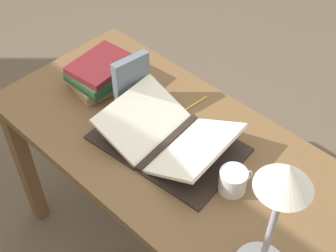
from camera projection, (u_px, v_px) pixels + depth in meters
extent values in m
plane|color=brown|center=(167.00, 251.00, 2.19)|extent=(12.00, 12.00, 0.00)
cube|color=brown|center=(167.00, 143.00, 1.65)|extent=(1.31, 0.66, 0.03)
cube|color=brown|center=(120.00, 104.00, 2.36)|extent=(0.06, 0.06, 0.74)
cube|color=brown|center=(25.00, 166.00, 2.07)|extent=(0.06, 0.06, 0.74)
cube|color=black|center=(168.00, 142.00, 1.61)|extent=(0.05, 0.32, 0.02)
cube|color=black|center=(198.00, 161.00, 1.56)|extent=(0.26, 0.34, 0.01)
cube|color=black|center=(139.00, 127.00, 1.68)|extent=(0.26, 0.34, 0.01)
cube|color=silver|center=(194.00, 149.00, 1.53)|extent=(0.23, 0.33, 0.11)
cube|color=silver|center=(143.00, 119.00, 1.63)|extent=(0.23, 0.33, 0.11)
cube|color=tan|center=(103.00, 80.00, 1.83)|extent=(0.20, 0.26, 0.04)
cube|color=#234C2D|center=(102.00, 72.00, 1.80)|extent=(0.19, 0.24, 0.04)
cube|color=maroon|center=(101.00, 65.00, 1.78)|extent=(0.20, 0.24, 0.03)
cube|color=slate|center=(132.00, 81.00, 1.70)|extent=(0.05, 0.15, 0.21)
cylinder|color=#ADADB2|center=(271.00, 230.00, 1.16)|extent=(0.02, 0.02, 0.36)
cone|color=silver|center=(286.00, 177.00, 1.00)|extent=(0.14, 0.14, 0.07)
cylinder|color=white|center=(233.00, 181.00, 1.46)|extent=(0.09, 0.09, 0.08)
torus|color=white|center=(246.00, 176.00, 1.47)|extent=(0.03, 0.05, 0.05)
cylinder|color=gold|center=(192.00, 106.00, 1.75)|extent=(0.02, 0.16, 0.01)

